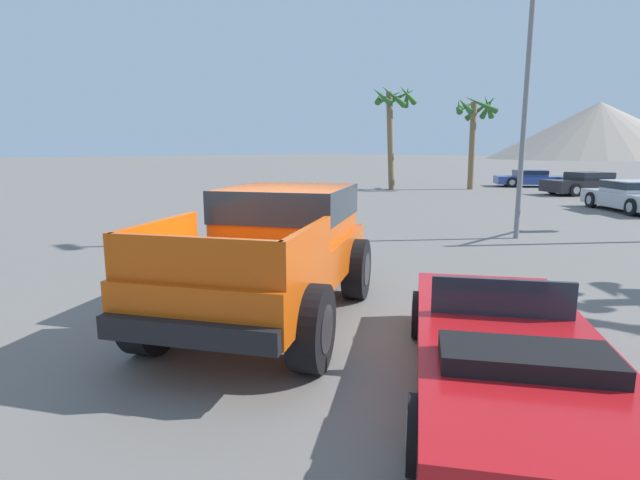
{
  "coord_description": "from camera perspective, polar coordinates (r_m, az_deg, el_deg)",
  "views": [
    {
      "loc": [
        5.19,
        -4.08,
        2.44
      ],
      "look_at": [
        -0.24,
        1.15,
        1.05
      ],
      "focal_mm": 28.0,
      "sensor_mm": 36.0,
      "label": 1
    }
  ],
  "objects": [
    {
      "name": "orange_pickup_truck",
      "position": [
        7.31,
        -5.04,
        -0.48
      ],
      "size": [
        4.16,
        5.09,
        1.85
      ],
      "rotation": [
        0.0,
        0.0,
        0.56
      ],
      "color": "#CC4C0C",
      "rests_on": "ground_plane"
    },
    {
      "name": "street_lamp_post",
      "position": [
        14.91,
        22.94,
        21.1
      ],
      "size": [
        0.9,
        0.24,
        9.2
      ],
      "color": "slate",
      "rests_on": "ground_plane"
    },
    {
      "name": "parked_car_silver",
      "position": [
        23.14,
        32.15,
        4.3
      ],
      "size": [
        4.42,
        4.29,
        1.2
      ],
      "rotation": [
        0.0,
        0.0,
        3.97
      ],
      "color": "#B7BABF",
      "rests_on": "ground_plane"
    },
    {
      "name": "palm_tree_tall",
      "position": [
        31.87,
        17.28,
        13.15
      ],
      "size": [
        2.95,
        2.94,
        5.58
      ],
      "color": "brown",
      "rests_on": "ground_plane"
    },
    {
      "name": "parked_car_dark",
      "position": [
        30.39,
        28.22,
        5.75
      ],
      "size": [
        3.83,
        4.79,
        1.2
      ],
      "rotation": [
        0.0,
        0.0,
        2.6
      ],
      "color": "#232328",
      "rests_on": "ground_plane"
    },
    {
      "name": "parked_car_blue",
      "position": [
        35.33,
        22.96,
        6.54
      ],
      "size": [
        4.64,
        4.14,
        1.07
      ],
      "rotation": [
        0.0,
        0.0,
        5.36
      ],
      "color": "#334C9E",
      "rests_on": "ground_plane"
    },
    {
      "name": "red_convertible_car",
      "position": [
        5.4,
        20.65,
        -12.31
      ],
      "size": [
        4.06,
        4.76,
        1.06
      ],
      "rotation": [
        0.0,
        0.0,
        0.61
      ],
      "color": "#B21419",
      "rests_on": "ground_plane"
    },
    {
      "name": "ground_plane",
      "position": [
        7.04,
        -5.48,
        -9.9
      ],
      "size": [
        320.0,
        320.0,
        0.0
      ],
      "primitive_type": "plane",
      "color": "slate"
    },
    {
      "name": "palm_tree_leaning",
      "position": [
        30.63,
        8.33,
        14.39
      ],
      "size": [
        2.5,
        2.57,
        6.08
      ],
      "color": "brown",
      "rests_on": "ground_plane"
    }
  ]
}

